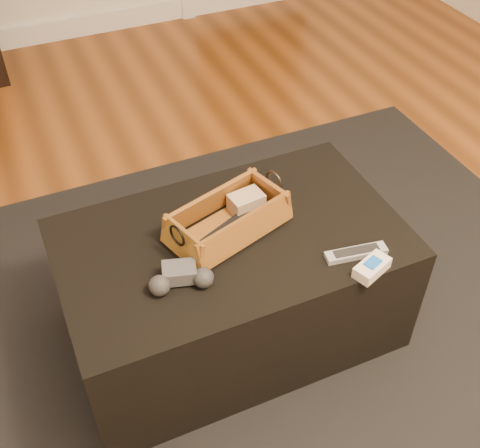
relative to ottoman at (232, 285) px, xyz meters
name	(u,v)px	position (x,y,z in m)	size (l,w,h in m)	color
floor	(235,425)	(-0.13, -0.32, -0.23)	(5.00, 5.50, 0.01)	brown
baseboard	(52,31)	(-0.13, 2.41, -0.16)	(5.00, 0.04, 0.12)	white
area_rug	(238,339)	(0.00, -0.05, -0.22)	(2.60, 2.00, 0.01)	black
ottoman	(232,285)	(0.00, 0.00, 0.00)	(1.00, 0.60, 0.42)	black
tv_remote	(226,230)	(-0.01, 0.01, 0.23)	(0.19, 0.04, 0.02)	black
cloth_bundle	(246,202)	(0.08, 0.08, 0.25)	(0.10, 0.07, 0.05)	#C8A98A
wicker_basket	(228,220)	(0.00, 0.03, 0.25)	(0.40, 0.28, 0.13)	#9D5623
game_controller	(181,278)	(-0.19, -0.12, 0.24)	(0.18, 0.12, 0.06)	#414245
silver_remote	(356,253)	(0.29, -0.21, 0.22)	(0.18, 0.07, 0.02)	#B1B3BA
cream_gadget	(372,267)	(0.29, -0.28, 0.23)	(0.12, 0.09, 0.04)	white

